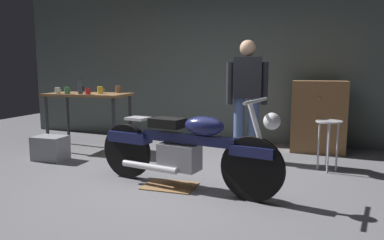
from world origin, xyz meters
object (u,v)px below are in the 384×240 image
(motorcycle, at_px, (185,148))
(mug_green_speckled, at_px, (67,90))
(mug_brown_stoneware, at_px, (118,89))
(storage_bin, at_px, (50,148))
(mug_red_diner, at_px, (88,91))
(bottle, at_px, (80,88))
(mug_yellow_tall, at_px, (100,90))
(shop_stool, at_px, (329,132))
(wooden_dresser, at_px, (318,117))
(mug_white_ceramic, at_px, (58,90))
(person_standing, at_px, (247,95))
(mug_black_matte, at_px, (80,89))

(motorcycle, height_order, mug_green_speckled, mug_green_speckled)
(motorcycle, xyz_separation_m, mug_green_speckled, (-2.27, 1.12, 0.50))
(motorcycle, bearing_deg, mug_brown_stoneware, 148.21)
(motorcycle, relative_size, storage_bin, 4.90)
(mug_red_diner, xyz_separation_m, bottle, (-0.16, 0.04, 0.05))
(storage_bin, xyz_separation_m, mug_yellow_tall, (0.38, 0.74, 0.79))
(shop_stool, bearing_deg, wooden_dresser, 94.91)
(storage_bin, bearing_deg, mug_yellow_tall, 63.12)
(mug_white_ceramic, bearing_deg, bottle, -0.41)
(mug_white_ceramic, bearing_deg, mug_yellow_tall, 16.88)
(wooden_dresser, distance_m, mug_yellow_tall, 3.39)
(shop_stool, xyz_separation_m, mug_yellow_tall, (-3.33, 0.14, 0.46))
(person_standing, bearing_deg, shop_stool, 157.56)
(person_standing, xyz_separation_m, mug_green_speckled, (-2.70, -0.32, 0.03))
(wooden_dresser, xyz_separation_m, mug_red_diner, (-3.30, -1.17, 0.40))
(mug_yellow_tall, xyz_separation_m, mug_white_ceramic, (-0.64, -0.19, -0.01))
(shop_stool, bearing_deg, person_standing, 167.36)
(mug_white_ceramic, bearing_deg, mug_black_matte, 63.44)
(person_standing, distance_m, mug_yellow_tall, 2.26)
(motorcycle, xyz_separation_m, storage_bin, (-2.20, 0.59, -0.28))
(storage_bin, relative_size, mug_brown_stoneware, 3.70)
(wooden_dresser, relative_size, mug_white_ceramic, 10.00)
(mug_red_diner, bearing_deg, wooden_dresser, 19.52)
(mug_red_diner, relative_size, mug_green_speckled, 0.92)
(wooden_dresser, distance_m, mug_white_ceramic, 4.05)
(mug_brown_stoneware, relative_size, mug_green_speckled, 1.05)
(mug_red_diner, bearing_deg, bottle, 166.74)
(mug_green_speckled, bearing_deg, shop_stool, 1.16)
(mug_brown_stoneware, height_order, mug_black_matte, mug_brown_stoneware)
(shop_stool, height_order, mug_brown_stoneware, mug_brown_stoneware)
(mug_brown_stoneware, bearing_deg, person_standing, -3.87)
(shop_stool, distance_m, mug_green_speckled, 3.80)
(wooden_dresser, bearing_deg, person_standing, -139.69)
(mug_black_matte, xyz_separation_m, bottle, (0.24, -0.35, 0.05))
(bottle, bearing_deg, person_standing, 6.91)
(motorcycle, distance_m, shop_stool, 1.92)
(mug_brown_stoneware, bearing_deg, shop_stool, -6.89)
(shop_stool, relative_size, mug_green_speckled, 5.65)
(mug_red_diner, height_order, mug_green_speckled, mug_green_speckled)
(mug_black_matte, bearing_deg, wooden_dresser, 11.99)
(mug_yellow_tall, distance_m, mug_white_ceramic, 0.66)
(person_standing, height_order, mug_red_diner, person_standing)
(wooden_dresser, bearing_deg, mug_red_diner, -160.48)
(shop_stool, relative_size, bottle, 2.66)
(mug_white_ceramic, bearing_deg, shop_stool, 0.83)
(mug_black_matte, bearing_deg, motorcycle, -32.83)
(person_standing, bearing_deg, wooden_dresser, -149.48)
(shop_stool, relative_size, mug_black_matte, 5.17)
(storage_bin, bearing_deg, mug_black_matte, 95.56)
(motorcycle, distance_m, mug_white_ceramic, 2.76)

